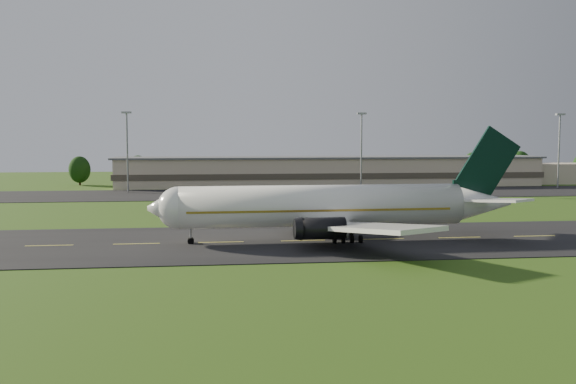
{
  "coord_description": "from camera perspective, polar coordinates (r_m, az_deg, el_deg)",
  "views": [
    {
      "loc": [
        -34.27,
        -84.61,
        14.06
      ],
      "look_at": [
        -23.07,
        8.0,
        6.0
      ],
      "focal_mm": 40.0,
      "sensor_mm": 36.0,
      "label": 1
    }
  ],
  "objects": [
    {
      "name": "ground",
      "position": [
        92.37,
        15.01,
        -3.99
      ],
      "size": [
        360.0,
        360.0,
        0.0
      ],
      "primitive_type": "plane",
      "color": "#2B4D13",
      "rests_on": "ground"
    },
    {
      "name": "taxiway",
      "position": [
        92.36,
        15.01,
        -3.96
      ],
      "size": [
        220.0,
        30.0,
        0.1
      ],
      "primitive_type": "cube",
      "color": "black",
      "rests_on": "ground"
    },
    {
      "name": "apron",
      "position": [
        160.93,
        5.43,
        -0.08
      ],
      "size": [
        260.0,
        30.0,
        0.1
      ],
      "primitive_type": "cube",
      "color": "black",
      "rests_on": "ground"
    },
    {
      "name": "airliner",
      "position": [
        86.58,
        3.57,
        -1.3
      ],
      "size": [
        51.27,
        42.17,
        15.57
      ],
      "rotation": [
        0.0,
        0.0,
        0.02
      ],
      "color": "white",
      "rests_on": "ground"
    },
    {
      "name": "terminal",
      "position": [
        185.59,
        5.78,
        1.8
      ],
      "size": [
        145.0,
        16.0,
        8.4
      ],
      "color": "#C1AE93",
      "rests_on": "ground"
    },
    {
      "name": "light_mast_west",
      "position": [
        165.92,
        -14.11,
        4.33
      ],
      "size": [
        2.4,
        1.2,
        20.35
      ],
      "color": "gray",
      "rests_on": "ground"
    },
    {
      "name": "light_mast_centre",
      "position": [
        169.24,
        6.54,
        4.46
      ],
      "size": [
        2.4,
        1.2,
        20.35
      ],
      "color": "gray",
      "rests_on": "ground"
    },
    {
      "name": "light_mast_east",
      "position": [
        189.7,
        22.97,
        4.15
      ],
      "size": [
        2.4,
        1.2,
        20.35
      ],
      "color": "gray",
      "rests_on": "ground"
    },
    {
      "name": "tree_line",
      "position": [
        205.83,
        14.63,
        2.23
      ],
      "size": [
        191.32,
        9.19,
        10.38
      ],
      "color": "black",
      "rests_on": "ground"
    },
    {
      "name": "service_vehicle_a",
      "position": [
        159.95,
        -9.01,
        0.12
      ],
      "size": [
        2.52,
        4.34,
        1.39
      ],
      "primitive_type": "imported",
      "rotation": [
        0.0,
        0.0,
        0.23
      ],
      "color": "#E5B20D",
      "rests_on": "apron"
    },
    {
      "name": "service_vehicle_b",
      "position": [
        156.4,
        -0.71,
        0.04
      ],
      "size": [
        3.86,
        2.65,
        1.2
      ],
      "primitive_type": "imported",
      "rotation": [
        0.0,
        0.0,
        1.99
      ],
      "color": "maroon",
      "rests_on": "apron"
    },
    {
      "name": "service_vehicle_c",
      "position": [
        160.61,
        12.02,
        0.08
      ],
      "size": [
        4.04,
        5.17,
        1.31
      ],
      "primitive_type": "imported",
      "rotation": [
        0.0,
        0.0,
        -0.46
      ],
      "color": "silver",
      "rests_on": "apron"
    },
    {
      "name": "service_vehicle_d",
      "position": [
        166.79,
        16.41,
        0.18
      ],
      "size": [
        4.49,
        5.02,
        1.4
      ],
      "primitive_type": "imported",
      "rotation": [
        0.0,
        0.0,
        0.65
      ],
      "color": "gold",
      "rests_on": "apron"
    }
  ]
}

